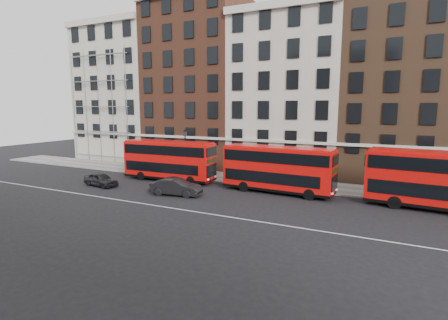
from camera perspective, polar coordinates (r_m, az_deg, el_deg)
The scene contains 12 objects.
ground at distance 28.19m, azimuth 0.20°, elevation -7.79°, with size 120.00×120.00×0.00m, color black.
pavement at distance 37.58m, azimuth 7.30°, elevation -3.53°, with size 80.00×5.00×0.15m, color slate.
kerb at distance 35.28m, azimuth 5.96°, elevation -4.31°, with size 80.00×0.30×0.16m, color gray.
road_centre_line at distance 26.48m, azimuth -1.74°, elevation -8.88°, with size 70.00×0.12×0.01m, color white.
building_terrace at distance 43.92m, azimuth 10.41°, elevation 11.50°, with size 64.00×11.95×22.00m.
bus_b at distance 38.26m, azimuth -9.01°, elevation 0.07°, with size 10.38×2.84×4.33m.
bus_c at distance 32.79m, azimuth 8.71°, elevation -1.34°, with size 10.48×3.04×4.35m.
bus_d at distance 31.47m, azimuth 32.14°, elevation -2.76°, with size 11.20×3.62×4.62m.
car_rear at distance 37.62m, azimuth -19.47°, elevation -3.02°, with size 1.60×3.97×1.35m, color #242427.
car_front at distance 32.16m, azimuth -7.84°, elevation -4.36°, with size 1.64×4.70×1.55m, color black.
lamp_post_left at distance 39.86m, azimuth -6.34°, elevation 1.57°, with size 0.44×0.44×5.33m.
iron_railings at distance 39.51m, azimuth 8.36°, elevation -2.10°, with size 6.60×0.06×1.00m, color black, non-canonical shape.
Camera 1 is at (11.93, -24.24, 8.02)m, focal length 28.00 mm.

